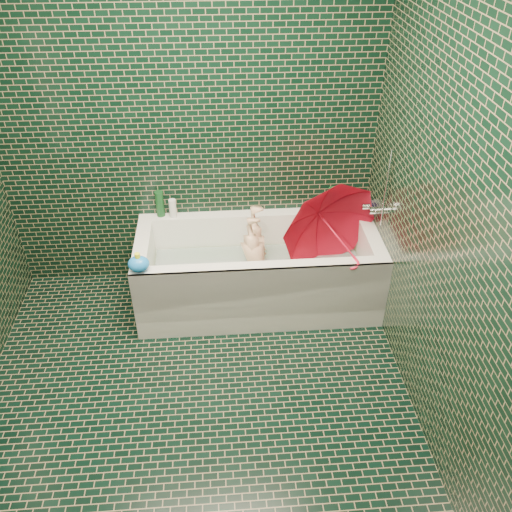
{
  "coord_description": "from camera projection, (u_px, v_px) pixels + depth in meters",
  "views": [
    {
      "loc": [
        0.2,
        -2.08,
        2.64
      ],
      "look_at": [
        0.42,
        0.82,
        0.54
      ],
      "focal_mm": 38.0,
      "sensor_mm": 36.0,
      "label": 1
    }
  ],
  "objects": [
    {
      "name": "bathtub",
      "position": [
        258.0,
        277.0,
        3.93
      ],
      "size": [
        1.7,
        0.75,
        0.55
      ],
      "color": "white",
      "rests_on": "floor"
    },
    {
      "name": "bottle_right_tall",
      "position": [
        332.0,
        200.0,
        3.95
      ],
      "size": [
        0.06,
        0.06,
        0.2
      ],
      "primitive_type": "cylinder",
      "rotation": [
        0.0,
        0.0,
        -0.07
      ],
      "color": "#12411C",
      "rests_on": "bathtub"
    },
    {
      "name": "bath_toy",
      "position": [
        139.0,
        264.0,
        3.4
      ],
      "size": [
        0.16,
        0.14,
        0.13
      ],
      "rotation": [
        0.0,
        0.0,
        0.22
      ],
      "color": "#197BE9",
      "rests_on": "bathtub"
    },
    {
      "name": "soap_bottle_a",
      "position": [
        358.0,
        208.0,
        4.06
      ],
      "size": [
        0.11,
        0.11,
        0.26
      ],
      "primitive_type": "imported",
      "rotation": [
        0.0,
        0.0,
        0.11
      ],
      "color": "white",
      "rests_on": "bathtub"
    },
    {
      "name": "soap_bottle_b",
      "position": [
        361.0,
        209.0,
        4.05
      ],
      "size": [
        0.1,
        0.1,
        0.17
      ],
      "primitive_type": "imported",
      "rotation": [
        0.0,
        0.0,
        -0.29
      ],
      "color": "#3D1D6D",
      "rests_on": "bathtub"
    },
    {
      "name": "floor",
      "position": [
        196.0,
        413.0,
        3.21
      ],
      "size": [
        2.8,
        2.8,
        0.0
      ],
      "primitive_type": "plane",
      "color": "black",
      "rests_on": "ground"
    },
    {
      "name": "faucet",
      "position": [
        378.0,
        206.0,
        3.66
      ],
      "size": [
        0.18,
        0.19,
        0.55
      ],
      "color": "silver",
      "rests_on": "wall_right"
    },
    {
      "name": "umbrella",
      "position": [
        338.0,
        237.0,
        3.68
      ],
      "size": [
        1.01,
        0.97,
        0.88
      ],
      "primitive_type": "imported",
      "rotation": [
        0.14,
        -0.34,
        0.29
      ],
      "color": "red",
      "rests_on": "bathtub"
    },
    {
      "name": "rubber_duck",
      "position": [
        336.0,
        205.0,
        4.02
      ],
      "size": [
        0.12,
        0.09,
        0.09
      ],
      "rotation": [
        0.0,
        0.0,
        -0.34
      ],
      "color": "#FCF619",
      "rests_on": "bathtub"
    },
    {
      "name": "water",
      "position": [
        258.0,
        266.0,
        3.89
      ],
      "size": [
        1.48,
        0.53,
        0.0
      ],
      "primitive_type": "cube",
      "color": "silver",
      "rests_on": "bathtub"
    },
    {
      "name": "wall_back",
      "position": [
        187.0,
        122.0,
        3.61
      ],
      "size": [
        2.8,
        0.0,
        2.8
      ],
      "primitive_type": "plane",
      "rotation": [
        1.57,
        0.0,
        0.0
      ],
      "color": "black",
      "rests_on": "floor"
    },
    {
      "name": "bottle_right_pump",
      "position": [
        347.0,
        200.0,
        3.99
      ],
      "size": [
        0.05,
        0.05,
        0.17
      ],
      "primitive_type": "cylinder",
      "rotation": [
        0.0,
        0.0,
        0.06
      ],
      "color": "silver",
      "rests_on": "bathtub"
    },
    {
      "name": "bottle_left_tall",
      "position": [
        160.0,
        204.0,
        3.92
      ],
      "size": [
        0.07,
        0.07,
        0.2
      ],
      "primitive_type": "cylinder",
      "rotation": [
        0.0,
        0.0,
        0.15
      ],
      "color": "#12411C",
      "rests_on": "bathtub"
    },
    {
      "name": "bath_mat",
      "position": [
        258.0,
        282.0,
        3.97
      ],
      "size": [
        1.35,
        0.47,
        0.01
      ],
      "primitive_type": "cube",
      "color": "green",
      "rests_on": "bathtub"
    },
    {
      "name": "wall_right",
      "position": [
        455.0,
        227.0,
        2.56
      ],
      "size": [
        0.0,
        2.8,
        2.8
      ],
      "primitive_type": "plane",
      "rotation": [
        1.57,
        0.0,
        -1.57
      ],
      "color": "black",
      "rests_on": "floor"
    },
    {
      "name": "child",
      "position": [
        256.0,
        263.0,
        3.91
      ],
      "size": [
        0.88,
        0.53,
        0.23
      ],
      "primitive_type": "imported",
      "rotation": [
        -1.53,
        0.0,
        -1.87
      ],
      "color": "#E0B08C",
      "rests_on": "bathtub"
    },
    {
      "name": "soap_bottle_c",
      "position": [
        345.0,
        209.0,
        4.06
      ],
      "size": [
        0.15,
        0.15,
        0.15
      ],
      "primitive_type": "imported",
      "rotation": [
        0.0,
        0.0,
        0.27
      ],
      "color": "#12411C",
      "rests_on": "bathtub"
    },
    {
      "name": "bottle_left_short",
      "position": [
        173.0,
        208.0,
        3.92
      ],
      "size": [
        0.06,
        0.06,
        0.14
      ],
      "primitive_type": "cylinder",
      "rotation": [
        0.0,
        0.0,
        0.17
      ],
      "color": "white",
      "rests_on": "bathtub"
    }
  ]
}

